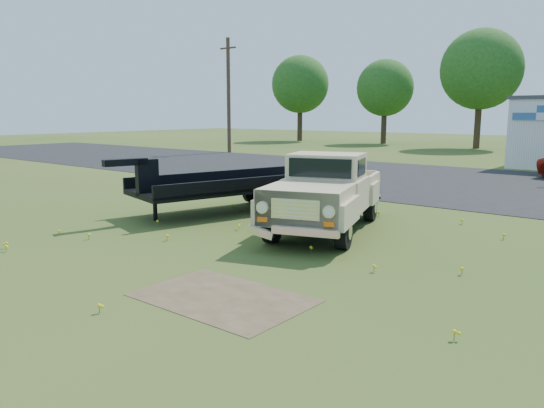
% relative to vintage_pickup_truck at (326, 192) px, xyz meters
% --- Properties ---
extents(ground, '(140.00, 140.00, 0.00)m').
position_rel_vintage_pickup_truck_xyz_m(ground, '(0.06, -2.66, -1.07)').
color(ground, '#324B18').
rests_on(ground, ground).
extents(asphalt_lot, '(90.00, 14.00, 0.02)m').
position_rel_vintage_pickup_truck_xyz_m(asphalt_lot, '(0.06, 12.34, -1.07)').
color(asphalt_lot, black).
rests_on(asphalt_lot, ground).
extents(dirt_patch_a, '(3.00, 2.00, 0.01)m').
position_rel_vintage_pickup_truck_xyz_m(dirt_patch_a, '(1.56, -5.66, -1.07)').
color(dirt_patch_a, '#4E3D2A').
rests_on(dirt_patch_a, ground).
extents(dirt_patch_b, '(2.20, 1.60, 0.01)m').
position_rel_vintage_pickup_truck_xyz_m(dirt_patch_b, '(-1.94, 0.84, -1.07)').
color(dirt_patch_b, '#4E3D2A').
rests_on(dirt_patch_b, ground).
extents(utility_pole_west, '(1.60, 0.30, 9.00)m').
position_rel_vintage_pickup_truck_xyz_m(utility_pole_west, '(-21.94, 19.34, 3.53)').
color(utility_pole_west, '#463020').
rests_on(utility_pole_west, ground).
extents(treeline_a, '(6.40, 6.40, 9.52)m').
position_rel_vintage_pickup_truck_xyz_m(treeline_a, '(-27.94, 37.34, 5.23)').
color(treeline_a, '#372819').
rests_on(treeline_a, ground).
extents(treeline_b, '(5.76, 5.76, 8.57)m').
position_rel_vintage_pickup_truck_xyz_m(treeline_b, '(-17.94, 38.34, 4.60)').
color(treeline_b, '#372819').
rests_on(treeline_b, ground).
extents(treeline_c, '(7.04, 7.04, 10.47)m').
position_rel_vintage_pickup_truck_xyz_m(treeline_c, '(-7.94, 36.84, 5.87)').
color(treeline_c, '#372819').
rests_on(treeline_c, ground).
extents(vintage_pickup_truck, '(4.04, 6.31, 2.14)m').
position_rel_vintage_pickup_truck_xyz_m(vintage_pickup_truck, '(0.00, 0.00, 0.00)').
color(vintage_pickup_truck, tan).
rests_on(vintage_pickup_truck, ground).
extents(flatbed_trailer, '(4.13, 7.39, 1.91)m').
position_rel_vintage_pickup_truck_xyz_m(flatbed_trailer, '(-4.02, 0.49, -0.11)').
color(flatbed_trailer, black).
rests_on(flatbed_trailer, ground).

